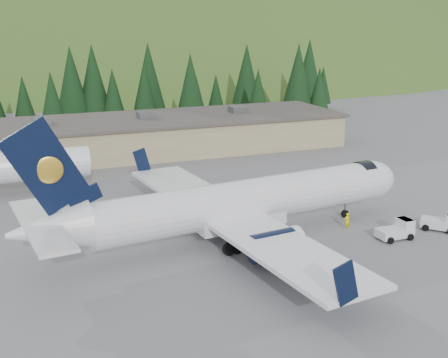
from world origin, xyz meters
TOP-DOWN VIEW (x-y plane):
  - ground at (0.00, 0.00)m, footprint 600.00×600.00m
  - airliner at (-1.11, -0.13)m, footprint 38.09×35.83m
  - baggage_tug_a at (12.63, -5.25)m, footprint 3.35×2.06m
  - baggage_tug_b at (17.96, -5.20)m, footprint 3.49×3.61m
  - terminal_building at (-5.01, 38.00)m, footprint 71.00×17.00m
  - ramp_worker at (9.60, -1.63)m, footprint 0.62×0.43m
  - tree_line at (-7.05, 61.97)m, footprint 113.27×18.61m
  - hills at (53.34, 207.38)m, footprint 614.00×330.00m

SIDE VIEW (x-z plane):
  - hills at x=53.34m, z-range -232.80..67.20m
  - ground at x=0.00m, z-range 0.00..0.00m
  - baggage_tug_a at x=12.63m, z-range -0.09..1.68m
  - baggage_tug_b at x=17.96m, z-range -0.09..1.69m
  - ramp_worker at x=9.60m, z-range 0.00..1.65m
  - terminal_building at x=-5.01m, z-range -0.43..5.67m
  - airliner at x=-1.11m, z-range -2.95..9.68m
  - tree_line at x=-7.05m, z-range 0.51..15.00m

